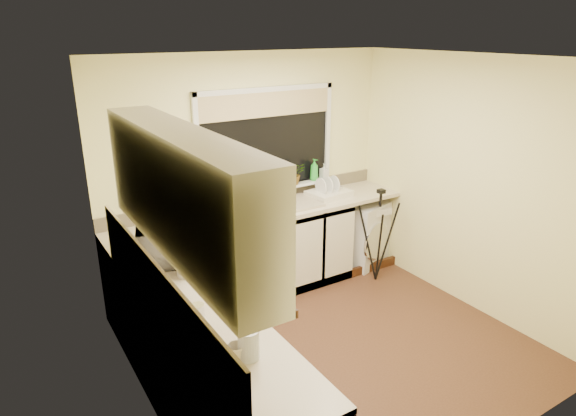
{
  "coord_description": "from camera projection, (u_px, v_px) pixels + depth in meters",
  "views": [
    {
      "loc": [
        -2.34,
        -3.0,
        2.66
      ],
      "look_at": [
        -0.12,
        0.55,
        1.15
      ],
      "focal_mm": 31.32,
      "sensor_mm": 36.0,
      "label": 1
    }
  ],
  "objects": [
    {
      "name": "floor",
      "position": [
        332.0,
        345.0,
        4.46
      ],
      "size": [
        3.2,
        3.2,
        0.0
      ],
      "primitive_type": "plane",
      "color": "brown",
      "rests_on": "ground"
    },
    {
      "name": "ceiling",
      "position": [
        342.0,
        58.0,
        3.63
      ],
      "size": [
        3.2,
        3.2,
        0.0
      ],
      "primitive_type": "plane",
      "rotation": [
        3.14,
        0.0,
        0.0
      ],
      "color": "white",
      "rests_on": "ground"
    },
    {
      "name": "wall_back",
      "position": [
        250.0,
        173.0,
        5.25
      ],
      "size": [
        3.2,
        0.0,
        3.2
      ],
      "primitive_type": "plane",
      "rotation": [
        1.57,
        0.0,
        0.0
      ],
      "color": "#FFF9AA",
      "rests_on": "ground"
    },
    {
      "name": "wall_front",
      "position": [
        497.0,
        295.0,
        2.85
      ],
      "size": [
        3.2,
        0.0,
        3.2
      ],
      "primitive_type": "plane",
      "rotation": [
        -1.57,
        0.0,
        0.0
      ],
      "color": "#FFF9AA",
      "rests_on": "ground"
    },
    {
      "name": "wall_left",
      "position": [
        139.0,
        262.0,
        3.25
      ],
      "size": [
        0.0,
        3.0,
        3.0
      ],
      "primitive_type": "plane",
      "rotation": [
        1.57,
        0.0,
        1.57
      ],
      "color": "#FFF9AA",
      "rests_on": "ground"
    },
    {
      "name": "wall_right",
      "position": [
        469.0,
        185.0,
        4.85
      ],
      "size": [
        0.0,
        3.0,
        3.0
      ],
      "primitive_type": "plane",
      "rotation": [
        1.57,
        0.0,
        -1.57
      ],
      "color": "#FFF9AA",
      "rests_on": "ground"
    },
    {
      "name": "base_cabinet_back",
      "position": [
        237.0,
        260.0,
        5.11
      ],
      "size": [
        2.55,
        0.6,
        0.86
      ],
      "primitive_type": "cube",
      "color": "silver",
      "rests_on": "floor"
    },
    {
      "name": "base_cabinet_left",
      "position": [
        208.0,
        374.0,
        3.43
      ],
      "size": [
        0.54,
        2.4,
        0.86
      ],
      "primitive_type": "cube",
      "color": "silver",
      "rests_on": "floor"
    },
    {
      "name": "worktop_back",
      "position": [
        264.0,
        212.0,
        5.12
      ],
      "size": [
        3.2,
        0.6,
        0.04
      ],
      "primitive_type": "cube",
      "color": "beige",
      "rests_on": "base_cabinet_back"
    },
    {
      "name": "worktop_left",
      "position": [
        204.0,
        317.0,
        3.28
      ],
      "size": [
        0.6,
        2.4,
        0.04
      ],
      "primitive_type": "cube",
      "color": "beige",
      "rests_on": "base_cabinet_left"
    },
    {
      "name": "upper_cabinet",
      "position": [
        182.0,
        192.0,
        2.78
      ],
      "size": [
        0.28,
        1.9,
        0.7
      ],
      "primitive_type": "cube",
      "color": "silver",
      "rests_on": "wall_left"
    },
    {
      "name": "splashback_left",
      "position": [
        158.0,
        295.0,
        3.05
      ],
      "size": [
        0.02,
        2.4,
        0.45
      ],
      "primitive_type": "cube",
      "color": "beige",
      "rests_on": "wall_left"
    },
    {
      "name": "splashback_back",
      "position": [
        251.0,
        197.0,
        5.32
      ],
      "size": [
        3.2,
        0.02,
        0.14
      ],
      "primitive_type": "cube",
      "color": "beige",
      "rests_on": "wall_back"
    },
    {
      "name": "window_glass",
      "position": [
        266.0,
        141.0,
        5.22
      ],
      "size": [
        1.5,
        0.02,
        1.0
      ],
      "primitive_type": "cube",
      "color": "black",
      "rests_on": "wall_back"
    },
    {
      "name": "window_blind",
      "position": [
        267.0,
        105.0,
        5.08
      ],
      "size": [
        1.5,
        0.02,
        0.25
      ],
      "primitive_type": "cube",
      "color": "tan",
      "rests_on": "wall_back"
    },
    {
      "name": "windowsill",
      "position": [
        270.0,
        189.0,
        5.35
      ],
      "size": [
        1.6,
        0.14,
        0.03
      ],
      "primitive_type": "cube",
      "color": "white",
      "rests_on": "wall_back"
    },
    {
      "name": "sink",
      "position": [
        281.0,
        206.0,
        5.21
      ],
      "size": [
        0.82,
        0.46,
        0.03
      ],
      "primitive_type": "cube",
      "color": "tan",
      "rests_on": "worktop_back"
    },
    {
      "name": "faucet",
      "position": [
        272.0,
        192.0,
        5.32
      ],
      "size": [
        0.03,
        0.03,
        0.24
      ],
      "primitive_type": "cylinder",
      "color": "silver",
      "rests_on": "worktop_back"
    },
    {
      "name": "washing_machine",
      "position": [
        360.0,
        232.0,
        5.93
      ],
      "size": [
        0.66,
        0.65,
        0.76
      ],
      "primitive_type": "cube",
      "rotation": [
        0.0,
        0.0,
        0.28
      ],
      "color": "white",
      "rests_on": "floor"
    },
    {
      "name": "laptop",
      "position": [
        233.0,
        212.0,
        4.9
      ],
      "size": [
        0.34,
        0.31,
        0.23
      ],
      "rotation": [
        0.0,
        0.0,
        0.13
      ],
      "color": "#96969D",
      "rests_on": "worktop_back"
    },
    {
      "name": "kettle",
      "position": [
        187.0,
        262.0,
        3.75
      ],
      "size": [
        0.16,
        0.16,
        0.21
      ],
      "primitive_type": "cylinder",
      "color": "silver",
      "rests_on": "worktop_left"
    },
    {
      "name": "dish_rack",
      "position": [
        329.0,
        194.0,
        5.53
      ],
      "size": [
        0.49,
        0.39,
        0.07
      ],
      "primitive_type": "cube",
      "rotation": [
        0.0,
        0.0,
        0.12
      ],
      "color": "#EFE7CF",
      "rests_on": "worktop_back"
    },
    {
      "name": "tripod",
      "position": [
        378.0,
        236.0,
        5.45
      ],
      "size": [
        0.56,
        0.56,
        1.06
      ],
      "primitive_type": null,
      "rotation": [
        0.0,
        0.0,
        -0.1
      ],
      "color": "black",
      "rests_on": "floor"
    },
    {
      "name": "glass_jug",
      "position": [
        249.0,
        344.0,
        2.81
      ],
      "size": [
        0.12,
        0.12,
        0.18
      ],
      "primitive_type": "cylinder",
      "color": "silver",
      "rests_on": "worktop_left"
    },
    {
      "name": "steel_jar",
      "position": [
        198.0,
        313.0,
        3.17
      ],
      "size": [
        0.09,
        0.09,
        0.12
      ],
      "primitive_type": "cylinder",
      "color": "silver",
      "rests_on": "worktop_left"
    },
    {
      "name": "microwave",
      "position": [
        162.0,
        240.0,
        4.03
      ],
      "size": [
        0.53,
        0.65,
        0.31
      ],
      "primitive_type": "imported",
      "rotation": [
        0.0,
        0.0,
        1.27
      ],
      "color": "white",
      "rests_on": "worktop_left"
    },
    {
      "name": "plant_a",
      "position": [
        219.0,
        186.0,
        5.0
      ],
      "size": [
        0.13,
        0.1,
        0.24
      ],
      "primitive_type": "imported",
      "rotation": [
        0.0,
        0.0,
        0.09
      ],
      "color": "#999999",
      "rests_on": "windowsill"
    },
    {
      "name": "plant_b",
      "position": [
        252.0,
        182.0,
        5.2
      ],
      "size": [
        0.13,
        0.12,
        0.21
      ],
      "primitive_type": "imported",
      "rotation": [
        0.0,
        0.0,
        -0.26
      ],
      "color": "#999999",
      "rests_on": "windowsill"
    },
    {
      "name": "plant_c",
      "position": [
        273.0,
        177.0,
        5.31
      ],
      "size": [
        0.16,
        0.16,
        0.24
      ],
      "primitive_type": "imported",
      "rotation": [
        0.0,
        0.0,
        -0.24
      ],
      "color": "#999999",
      "rests_on": "windowsill"
    },
    {
      "name": "plant_d",
      "position": [
        294.0,
        174.0,
        5.44
      ],
      "size": [
        0.24,
        0.22,
        0.24
      ],
      "primitive_type": "imported",
      "rotation": [
        0.0,
        0.0,
        -0.16
      ],
      "color": "#999999",
      "rests_on": "windowsill"
    },
    {
      "name": "soap_bottle_green",
      "position": [
        314.0,
        170.0,
        5.58
      ],
      "size": [
        0.12,
        0.12,
        0.24
      ],
      "primitive_type": "imported",
      "rotation": [
        0.0,
        0.0,
        0.33
      ],
      "color": "green",
      "rests_on": "windowsill"
    },
    {
      "name": "soap_bottle_clear",
      "position": [
        324.0,
        171.0,
        5.64
      ],
      "size": [
        0.08,
        0.08,
        0.17
      ],
      "primitive_type": "imported",
      "rotation": [
        0.0,
        0.0,
        0.05
      ],
      "color": "#999999",
      "rests_on": "windowsill"
    },
    {
      "name": "cup_back",
      "position": [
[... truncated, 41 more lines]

